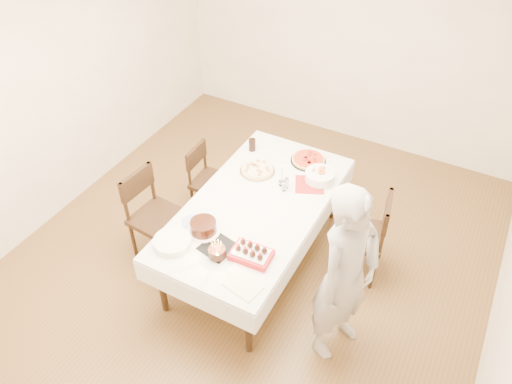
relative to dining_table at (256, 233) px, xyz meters
The scene contains 22 objects.
floor 0.38m from the dining_table, 128.52° to the left, with size 5.00×5.00×0.00m, color brown.
wall_back 2.73m from the dining_table, 90.84° to the left, with size 4.50×0.04×2.70m, color #F0E4CA.
wall_left 2.49m from the dining_table, behind, with size 0.04×5.00×2.70m, color #F0E4CA.
dining_table is the anchor object (origin of this frame).
chair_right_savory 0.98m from the dining_table, 21.07° to the left, with size 0.49×0.49×0.96m, color #311D10, non-canonical shape.
chair_left_savory 0.86m from the dining_table, 151.67° to the left, with size 0.43×0.43×0.83m, color #311D10, non-canonical shape.
chair_left_dessert 0.96m from the dining_table, 156.73° to the right, with size 0.50×0.50×0.97m, color #311D10, non-canonical shape.
person 1.26m from the dining_table, 25.32° to the right, with size 0.62×0.41×1.71m, color #B3ADA9.
pizza_white 0.62m from the dining_table, 116.78° to the left, with size 0.35×0.35×0.04m, color beige.
pizza_pepperoni 0.93m from the dining_table, 79.08° to the left, with size 0.36×0.36×0.04m, color red.
red_placemat 0.70m from the dining_table, 56.85° to the left, with size 0.27×0.27×0.01m, color #B21E1E.
pasta_bowl 0.83m from the dining_table, 57.68° to the left, with size 0.29×0.29×0.09m, color white.
taper_candle 0.62m from the dining_table, 77.12° to the left, with size 0.05×0.05×0.25m, color white.
shaker_pair 0.54m from the dining_table, 64.72° to the left, with size 0.09×0.09×0.11m, color white, non-canonical shape.
cola_glass 0.95m from the dining_table, 121.09° to the left, with size 0.07×0.07×0.13m, color black.
layer_cake 0.72m from the dining_table, 113.91° to the right, with size 0.29×0.29×0.11m, color black.
cake_board 0.73m from the dining_table, 92.30° to the right, with size 0.27×0.27×0.01m, color black.
birthday_cake 0.85m from the dining_table, 88.16° to the right, with size 0.14×0.14×0.15m, color #3B1B10.
strawberry_box 0.77m from the dining_table, 64.98° to the right, with size 0.33×0.22×0.08m, color #B1141B, non-canonical shape.
box_lid 1.02m from the dining_table, 67.88° to the right, with size 0.29×0.19×0.02m, color beige.
plate_stack 0.96m from the dining_table, 116.00° to the right, with size 0.32×0.32×0.07m, color white.
china_plate 0.72m from the dining_table, 129.32° to the right, with size 0.19×0.19×0.01m, color white.
Camera 1 is at (1.65, -3.03, 3.85)m, focal length 35.00 mm.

